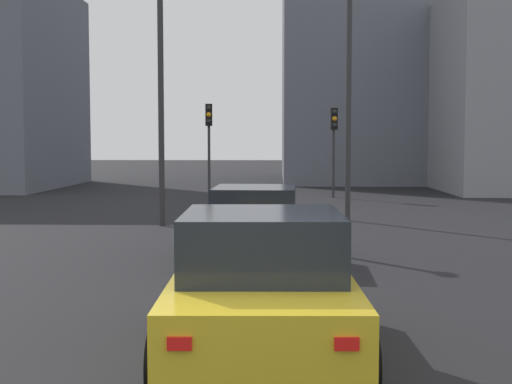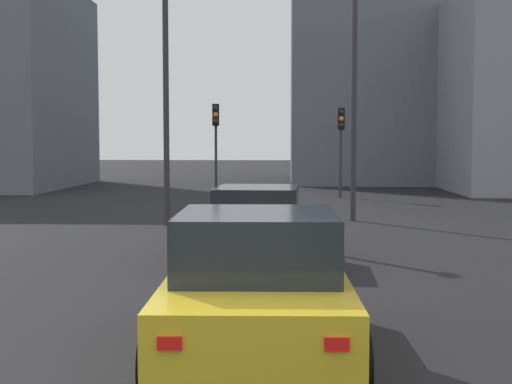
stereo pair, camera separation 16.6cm
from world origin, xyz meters
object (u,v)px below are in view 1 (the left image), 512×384
at_px(car_black_lead, 255,224).
at_px(traffic_light_near_right, 334,133).
at_px(car_yellow_second, 262,288).
at_px(street_lamp_kerbside, 161,76).
at_px(street_lamp_far, 349,64).
at_px(traffic_light_near_left, 209,130).

xyz_separation_m(car_black_lead, traffic_light_near_right, (15.41, -2.78, 1.96)).
bearing_deg(car_yellow_second, street_lamp_kerbside, 12.78).
relative_size(traffic_light_near_right, street_lamp_far, 0.47).
bearing_deg(traffic_light_near_left, street_lamp_far, 26.39).
bearing_deg(traffic_light_near_left, car_black_lead, 4.69).
bearing_deg(car_yellow_second, traffic_light_near_right, -7.95).
relative_size(traffic_light_near_left, street_lamp_kerbside, 0.55).
xyz_separation_m(traffic_light_near_right, street_lamp_far, (-8.49, 0.27, 1.91)).
bearing_deg(traffic_light_near_right, street_lamp_kerbside, -34.45).
height_order(traffic_light_near_right, street_lamp_kerbside, street_lamp_kerbside).
xyz_separation_m(traffic_light_near_left, traffic_light_near_right, (0.22, -5.14, -0.11)).
bearing_deg(traffic_light_near_right, street_lamp_far, -6.87).
bearing_deg(car_black_lead, street_lamp_kerbside, 28.69).
relative_size(car_yellow_second, street_lamp_far, 0.53).
distance_m(car_yellow_second, traffic_light_near_right, 22.08).
bearing_deg(car_yellow_second, traffic_light_near_left, 5.54).
relative_size(street_lamp_kerbside, street_lamp_far, 0.89).
bearing_deg(street_lamp_kerbside, traffic_light_near_right, -29.38).
height_order(car_black_lead, traffic_light_near_right, traffic_light_near_right).
distance_m(car_black_lead, traffic_light_near_right, 15.79).
bearing_deg(street_lamp_far, street_lamp_kerbside, 104.49).
relative_size(car_yellow_second, traffic_light_near_left, 1.07).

